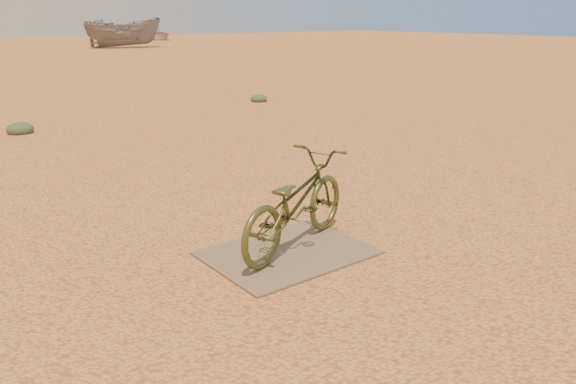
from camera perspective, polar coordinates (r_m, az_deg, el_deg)
ground at (r=5.16m, az=4.28°, el=-8.12°), size 120.00×120.00×0.00m
plywood_board at (r=5.51m, az=-0.00°, el=-6.20°), size 1.53×1.15×0.02m
bicycle at (r=5.47m, az=0.73°, el=-1.07°), size 1.86×1.17×0.92m
boat_mid_right at (r=43.10m, az=-16.36°, el=15.27°), size 5.70×3.24×2.08m
boat_far_right at (r=56.73m, az=-13.61°, el=15.37°), size 4.50×5.85×1.12m
kale_a at (r=12.35m, az=-25.52°, el=5.42°), size 0.52×0.52×0.28m
kale_b at (r=15.38m, az=-2.95°, el=9.17°), size 0.45×0.45×0.25m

